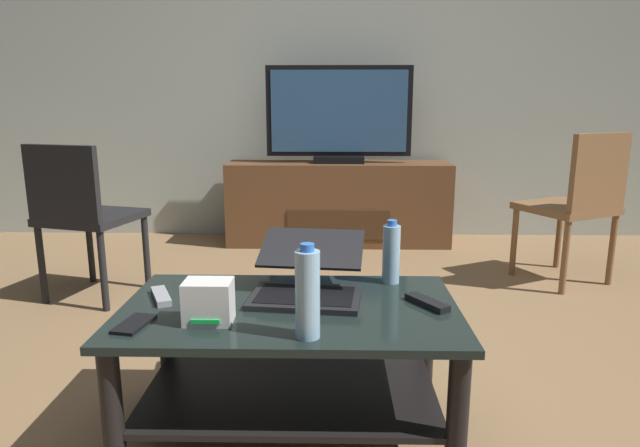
% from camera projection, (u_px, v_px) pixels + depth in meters
% --- Properties ---
extents(ground_plane, '(7.68, 7.68, 0.00)m').
position_uv_depth(ground_plane, '(333.00, 380.00, 2.14)').
color(ground_plane, olive).
extents(back_wall, '(6.40, 0.12, 2.80)m').
position_uv_depth(back_wall, '(334.00, 54.00, 4.22)').
color(back_wall, '#A8B2A8').
rests_on(back_wall, ground).
extents(coffee_table, '(1.04, 0.61, 0.44)m').
position_uv_depth(coffee_table, '(290.00, 347.00, 1.74)').
color(coffee_table, black).
rests_on(coffee_table, ground).
extents(media_cabinet, '(1.64, 0.43, 0.61)m').
position_uv_depth(media_cabinet, '(338.00, 203.00, 4.15)').
color(media_cabinet, brown).
rests_on(media_cabinet, ground).
extents(television, '(1.05, 0.20, 0.69)m').
position_uv_depth(television, '(339.00, 117.00, 3.99)').
color(television, black).
rests_on(television, media_cabinet).
extents(dining_chair, '(0.59, 0.59, 0.89)m').
position_uv_depth(dining_chair, '(578.00, 200.00, 3.16)').
color(dining_chair, brown).
rests_on(dining_chair, ground).
extents(side_chair, '(0.54, 0.54, 0.85)m').
position_uv_depth(side_chair, '(82.00, 212.00, 2.90)').
color(side_chair, black).
rests_on(side_chair, ground).
extents(laptop, '(0.38, 0.42, 0.17)m').
position_uv_depth(laptop, '(308.00, 277.00, 1.81)').
color(laptop, black).
rests_on(laptop, coffee_table).
extents(router_box, '(0.14, 0.10, 0.12)m').
position_uv_depth(router_box, '(208.00, 302.00, 1.57)').
color(router_box, white).
rests_on(router_box, coffee_table).
extents(water_bottle_near, '(0.07, 0.07, 0.26)m').
position_uv_depth(water_bottle_near, '(308.00, 294.00, 1.46)').
color(water_bottle_near, '#99C6E5').
rests_on(water_bottle_near, coffee_table).
extents(water_bottle_far, '(0.06, 0.06, 0.22)m').
position_uv_depth(water_bottle_far, '(391.00, 253.00, 1.91)').
color(water_bottle_far, '#99C6E5').
rests_on(water_bottle_far, coffee_table).
extents(cell_phone, '(0.09, 0.15, 0.01)m').
position_uv_depth(cell_phone, '(134.00, 324.00, 1.56)').
color(cell_phone, black).
rests_on(cell_phone, coffee_table).
extents(tv_remote, '(0.11, 0.16, 0.02)m').
position_uv_depth(tv_remote, '(161.00, 296.00, 1.77)').
color(tv_remote, '#99999E').
rests_on(tv_remote, coffee_table).
extents(soundbar_remote, '(0.13, 0.16, 0.02)m').
position_uv_depth(soundbar_remote, '(427.00, 303.00, 1.71)').
color(soundbar_remote, black).
rests_on(soundbar_remote, coffee_table).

